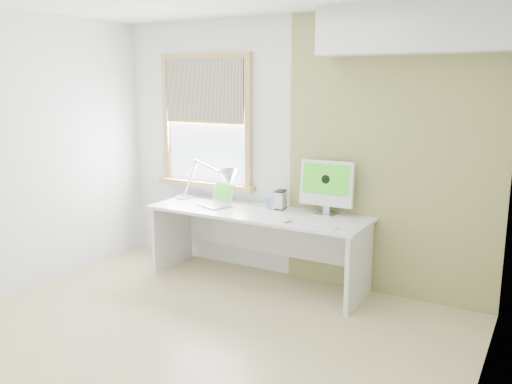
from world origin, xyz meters
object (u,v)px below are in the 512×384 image
Objects in this scene: desk_lamp at (220,180)px; external_drive at (280,200)px; desk at (260,229)px; imac at (327,184)px; laptop at (218,200)px.

desk_lamp reaches higher than external_drive.
desk_lamp is 0.72m from external_drive.
imac is (0.63, 0.17, 0.48)m from desk.
imac reaches higher than desk_lamp.
external_drive is (0.62, 0.18, 0.04)m from laptop.
laptop is 2.19× the size of external_drive.
imac is at bearing 10.27° from laptop.
imac is at bearing 0.79° from desk_lamp.
desk is at bearing -164.85° from imac.
desk is 0.81m from imac.
desk is 0.36m from external_drive.
laptop is 0.78× the size of imac.
desk is 5.37× the size of laptop.
imac is (1.10, 0.20, 0.23)m from laptop.
imac reaches higher than external_drive.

